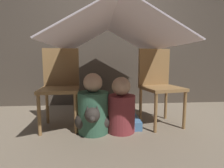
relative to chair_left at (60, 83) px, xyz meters
name	(u,v)px	position (x,y,z in m)	size (l,w,h in m)	color
ground_plane	(112,128)	(0.60, -0.14, -0.52)	(8.80, 8.80, 0.00)	gray
wall_back	(107,33)	(0.60, 1.01, 0.73)	(7.00, 0.05, 2.50)	#4C4238
chair_left	(60,83)	(0.00, 0.00, 0.00)	(0.45, 0.45, 0.93)	olive
chair_right	(159,82)	(1.19, 0.00, 0.00)	(0.51, 0.51, 0.93)	olive
sheet_canopy	(112,32)	(0.60, -0.08, 0.58)	(1.20, 1.59, 0.34)	silver
person_front	(93,108)	(0.39, -0.23, -0.24)	(0.33, 0.33, 0.65)	#38664C
person_second	(121,109)	(0.69, -0.23, -0.26)	(0.31, 0.31, 0.61)	maroon
dog	(93,120)	(0.38, -0.29, -0.36)	(0.39, 0.37, 0.34)	#332D28
floor_cushion	(119,122)	(0.69, -0.08, -0.47)	(0.48, 0.38, 0.10)	#4C7FB2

